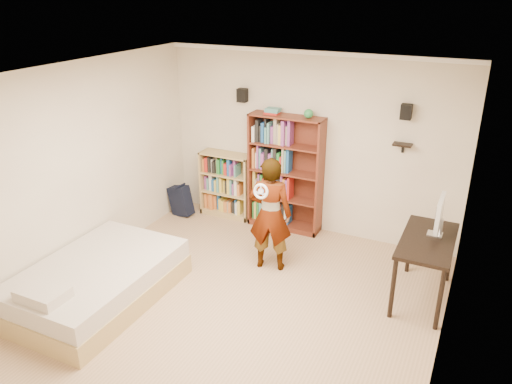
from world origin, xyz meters
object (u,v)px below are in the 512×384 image
low_bookshelf (226,185)px  computer_desk (424,269)px  daybed (97,278)px  tall_bookshelf (285,174)px  person (270,214)px

low_bookshelf → computer_desk: (3.26, -1.06, -0.13)m
daybed → low_bookshelf: bearing=85.1°
tall_bookshelf → daybed: bearing=-114.5°
person → low_bookshelf: bearing=-55.6°
low_bookshelf → person: (1.31, -1.19, 0.25)m
low_bookshelf → daybed: 2.80m
computer_desk → person: (-1.95, -0.13, 0.37)m
low_bookshelf → daybed: low_bookshelf is taller
low_bookshelf → daybed: bearing=-94.9°
daybed → tall_bookshelf: bearing=65.5°
computer_desk → daybed: 3.90m
tall_bookshelf → person: bearing=-76.6°
tall_bookshelf → low_bookshelf: size_ratio=1.68×
low_bookshelf → daybed: (-0.24, -2.78, -0.23)m
tall_bookshelf → daybed: size_ratio=0.87×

